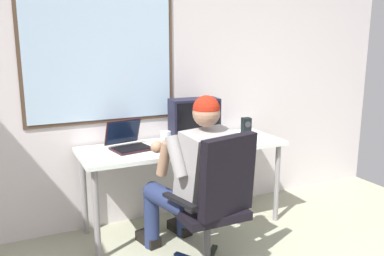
% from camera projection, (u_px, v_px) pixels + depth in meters
% --- Properties ---
extents(wall_rear, '(5.04, 0.08, 2.82)m').
position_uv_depth(wall_rear, '(154.00, 63.00, 3.56)').
color(wall_rear, silver).
rests_on(wall_rear, ground).
extents(desk, '(1.74, 0.60, 0.75)m').
position_uv_depth(desk, '(184.00, 152.00, 3.45)').
color(desk, gray).
rests_on(desk, ground).
extents(office_chair, '(0.61, 0.55, 1.02)m').
position_uv_depth(office_chair, '(217.00, 196.00, 2.77)').
color(office_chair, black).
rests_on(office_chair, ground).
extents(person_seated, '(0.62, 0.86, 1.26)m').
position_uv_depth(person_seated, '(194.00, 175.00, 2.96)').
color(person_seated, navy).
rests_on(person_seated, ground).
extents(crt_monitor, '(0.43, 0.23, 0.38)m').
position_uv_depth(crt_monitor, '(194.00, 117.00, 3.49)').
color(crt_monitor, beige).
rests_on(crt_monitor, desk).
extents(laptop, '(0.36, 0.37, 0.23)m').
position_uv_depth(laptop, '(128.00, 141.00, 3.31)').
color(laptop, black).
rests_on(laptop, desk).
extents(wine_glass, '(0.09, 0.09, 0.15)m').
position_uv_depth(wine_glass, '(166.00, 137.00, 3.25)').
color(wine_glass, silver).
rests_on(wine_glass, desk).
extents(desk_speaker, '(0.09, 0.08, 0.16)m').
position_uv_depth(desk_speaker, '(246.00, 126.00, 3.78)').
color(desk_speaker, black).
rests_on(desk_speaker, desk).
extents(book_stack, '(0.17, 0.14, 0.04)m').
position_uv_depth(book_stack, '(237.00, 138.00, 3.59)').
color(book_stack, red).
rests_on(book_stack, desk).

